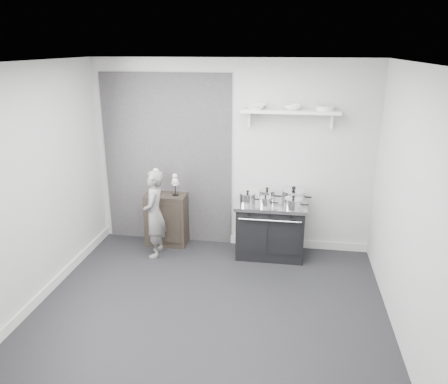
{
  "coord_description": "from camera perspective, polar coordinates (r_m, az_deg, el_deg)",
  "views": [
    {
      "loc": [
        0.84,
        -4.21,
        2.86
      ],
      "look_at": [
        0.02,
        0.95,
        1.09
      ],
      "focal_mm": 35.0,
      "sensor_mm": 36.0,
      "label": 1
    }
  ],
  "objects": [
    {
      "name": "wall_shelf",
      "position": [
        5.95,
        8.65,
        10.26
      ],
      "size": [
        1.3,
        0.26,
        0.24
      ],
      "color": "white",
      "rests_on": "room_shell"
    },
    {
      "name": "pot_front_left",
      "position": [
        5.98,
        3.1,
        -0.82
      ],
      "size": [
        0.3,
        0.22,
        0.2
      ],
      "color": "silver",
      "rests_on": "stove"
    },
    {
      "name": "plate_stack",
      "position": [
        5.94,
        13.07,
        10.59
      ],
      "size": [
        0.23,
        0.23,
        0.06
      ],
      "primitive_type": "cylinder",
      "color": "silver",
      "rests_on": "wall_shelf"
    },
    {
      "name": "room_shell",
      "position": [
        4.62,
        -2.94,
        3.35
      ],
      "size": [
        4.02,
        3.62,
        2.71
      ],
      "color": "#BCBCB9",
      "rests_on": "ground"
    },
    {
      "name": "pot_back_left",
      "position": [
        6.14,
        5.63,
        -0.38
      ],
      "size": [
        0.32,
        0.23,
        0.19
      ],
      "color": "silver",
      "rests_on": "stove"
    },
    {
      "name": "pot_back_right",
      "position": [
        6.12,
        9.05,
        -0.49
      ],
      "size": [
        0.42,
        0.33,
        0.23
      ],
      "color": "silver",
      "rests_on": "stove"
    },
    {
      "name": "skeleton_full",
      "position": [
        6.4,
        -8.84,
        1.66
      ],
      "size": [
        0.13,
        0.08,
        0.46
      ],
      "primitive_type": null,
      "color": "silver",
      "rests_on": "side_cabinet"
    },
    {
      "name": "child",
      "position": [
        6.15,
        -9.05,
        -2.84
      ],
      "size": [
        0.34,
        0.48,
        1.25
      ],
      "primitive_type": "imported",
      "rotation": [
        0.0,
        0.0,
        -1.49
      ],
      "color": "slate",
      "rests_on": "ground"
    },
    {
      "name": "skeleton_torso",
      "position": [
        6.33,
        -6.4,
        1.19
      ],
      "size": [
        0.1,
        0.07,
        0.37
      ],
      "primitive_type": null,
      "color": "silver",
      "rests_on": "side_cabinet"
    },
    {
      "name": "bowl_large",
      "position": [
        5.95,
        4.15,
        11.07
      ],
      "size": [
        0.28,
        0.28,
        0.07
      ],
      "primitive_type": "imported",
      "color": "white",
      "rests_on": "wall_shelf"
    },
    {
      "name": "pot_front_center",
      "position": [
        5.91,
        5.43,
        -1.27
      ],
      "size": [
        0.26,
        0.17,
        0.16
      ],
      "color": "silver",
      "rests_on": "stove"
    },
    {
      "name": "stove",
      "position": [
        6.2,
        6.08,
        -4.84
      ],
      "size": [
        0.98,
        0.61,
        0.78
      ],
      "color": "black",
      "rests_on": "ground"
    },
    {
      "name": "bowl_small",
      "position": [
        5.93,
        8.95,
        10.88
      ],
      "size": [
        0.23,
        0.23,
        0.07
      ],
      "primitive_type": "imported",
      "color": "white",
      "rests_on": "wall_shelf"
    },
    {
      "name": "side_cabinet",
      "position": [
        6.57,
        -7.49,
        -3.56
      ],
      "size": [
        0.6,
        0.35,
        0.78
      ],
      "primitive_type": "cube",
      "color": "black",
      "rests_on": "ground"
    },
    {
      "name": "ground",
      "position": [
        5.16,
        -1.98,
        -15.0
      ],
      "size": [
        4.0,
        4.0,
        0.0
      ],
      "primitive_type": "plane",
      "color": "black",
      "rests_on": "ground"
    },
    {
      "name": "pot_front_right",
      "position": [
        5.87,
        9.01,
        -1.49
      ],
      "size": [
        0.32,
        0.23,
        0.18
      ],
      "color": "silver",
      "rests_on": "stove"
    }
  ]
}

